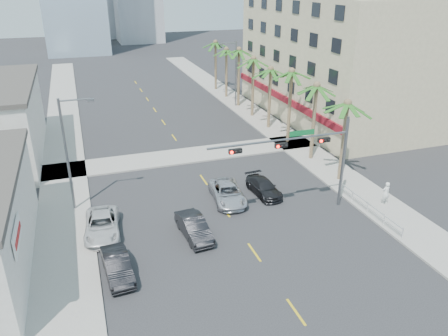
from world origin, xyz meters
The scene contains 23 objects.
ground centered at (0.00, 0.00, 0.00)m, with size 260.00×260.00×0.00m, color #262628.
sidewalk_right centered at (12.00, 20.00, 0.07)m, with size 4.00×120.00×0.15m, color gray.
sidewalk_left centered at (-12.00, 20.00, 0.07)m, with size 4.00×120.00×0.15m, color gray.
sidewalk_cross centered at (0.00, 22.00, 0.07)m, with size 80.00×4.00×0.15m, color gray.
building_right centered at (21.99, 30.00, 7.50)m, with size 15.25×28.00×15.00m.
traffic_signal_mast centered at (5.78, 7.95, 5.06)m, with size 11.12×0.54×7.20m.
palm_tree_0 centered at (11.60, 12.00, 7.08)m, with size 4.80×4.80×7.80m.
palm_tree_1 centered at (11.60, 17.20, 7.43)m, with size 4.80×4.80×8.16m.
palm_tree_2 centered at (11.60, 22.40, 7.78)m, with size 4.80×4.80×8.52m.
palm_tree_3 centered at (11.60, 27.60, 7.08)m, with size 4.80×4.80×7.80m.
palm_tree_4 centered at (11.60, 32.80, 7.43)m, with size 4.80×4.80×8.16m.
palm_tree_5 centered at (11.60, 38.00, 7.78)m, with size 4.80×4.80×8.52m.
palm_tree_6 centered at (11.60, 43.20, 7.08)m, with size 4.80×4.80×7.80m.
palm_tree_7 centered at (11.60, 48.40, 7.43)m, with size 4.80×4.80×8.16m.
streetlight_left centered at (-11.00, 14.00, 5.06)m, with size 2.55×0.25×9.00m.
streetlight_right centered at (11.00, 38.00, 5.06)m, with size 2.55×0.25×9.00m.
guardrail centered at (10.30, 6.00, 0.67)m, with size 0.08×8.08×1.00m.
car_parked_mid centered at (-8.90, 4.45, 0.70)m, with size 1.49×4.27×1.41m, color black.
car_parked_far centered at (-9.40, 9.64, 0.72)m, with size 2.37×5.15×1.43m, color silver.
car_lane_left centered at (-3.28, 7.22, 0.73)m, with size 1.54×4.42×1.46m, color black.
car_lane_center centered at (0.72, 11.51, 0.72)m, with size 2.39×5.18×1.44m, color silver.
car_lane_right centered at (4.01, 11.67, 0.64)m, with size 1.79×4.41×1.28m, color black.
pedestrian centered at (12.38, 6.65, 1.12)m, with size 0.71×0.46×1.94m, color white.
Camera 1 is at (-9.83, -18.49, 16.94)m, focal length 35.00 mm.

